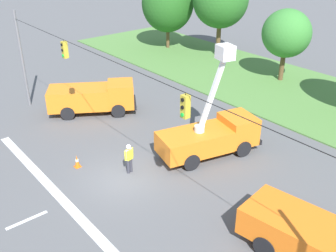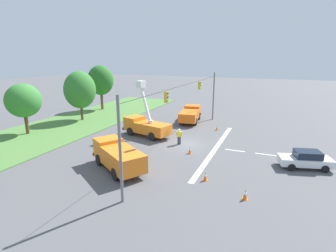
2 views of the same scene
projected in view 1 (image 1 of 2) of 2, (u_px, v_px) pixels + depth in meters
name	position (u px, v px, depth m)	size (l,w,h in m)	color
ground_plane	(123.00, 178.00, 21.56)	(200.00, 200.00, 0.00)	#565659
grass_verge	(309.00, 97.00, 31.76)	(56.00, 12.00, 0.10)	#517F3D
lane_markings	(37.00, 215.00, 18.77)	(17.60, 15.25, 0.01)	silver
signal_gantry	(118.00, 107.00, 19.69)	(26.20, 0.33, 7.20)	slate
tree_far_west	(168.00, 3.00, 42.69)	(5.50, 5.79, 8.11)	brown
tree_centre	(286.00, 34.00, 33.45)	(4.27, 3.99, 6.32)	brown
utility_truck_bucket_lift	(211.00, 135.00, 23.30)	(3.72, 6.55, 6.67)	orange
utility_truck_support_near	(93.00, 97.00, 28.74)	(5.33, 6.53, 2.26)	orange
utility_truck_support_far	(324.00, 243.00, 15.54)	(6.81, 3.35, 2.11)	orange
road_worker	(129.00, 157.00, 21.67)	(0.31, 0.64, 1.77)	#383842
traffic_cone_foreground_left	(77.00, 161.00, 22.45)	(0.36, 0.36, 0.75)	orange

